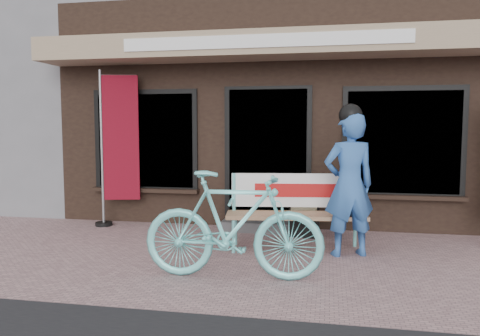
% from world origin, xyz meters
% --- Properties ---
extents(ground, '(70.00, 70.00, 0.00)m').
position_xyz_m(ground, '(0.00, 0.00, 0.00)').
color(ground, '#A67F80').
rests_on(ground, ground).
extents(storefront, '(7.00, 6.77, 6.00)m').
position_xyz_m(storefront, '(0.00, 4.96, 2.99)').
color(storefront, black).
rests_on(storefront, ground).
extents(bench, '(1.83, 0.69, 0.97)m').
position_xyz_m(bench, '(0.52, 0.84, 0.57)').
color(bench, '#73E2DF').
rests_on(bench, ground).
extents(person, '(0.74, 0.61, 1.86)m').
position_xyz_m(person, '(1.18, 0.59, 0.91)').
color(person, '#3262AC').
rests_on(person, ground).
extents(bicycle, '(1.90, 0.61, 1.13)m').
position_xyz_m(bicycle, '(-0.03, -0.53, 0.57)').
color(bicycle, '#73E2DF').
rests_on(bicycle, ground).
extents(nobori_red, '(0.73, 0.33, 2.46)m').
position_xyz_m(nobori_red, '(-2.35, 1.68, 1.27)').
color(nobori_red, gray).
rests_on(nobori_red, ground).
extents(menu_stand, '(0.44, 0.14, 0.87)m').
position_xyz_m(menu_stand, '(0.60, 1.40, 0.44)').
color(menu_stand, black).
rests_on(menu_stand, ground).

